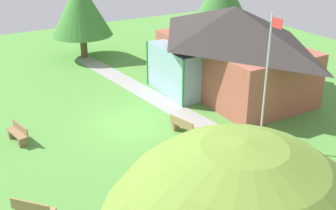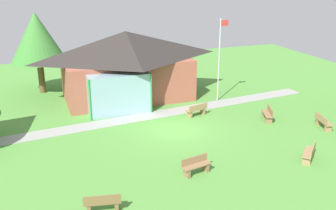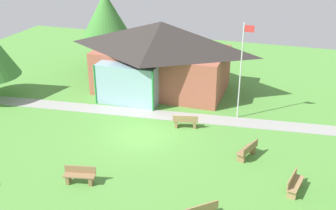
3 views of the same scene
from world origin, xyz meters
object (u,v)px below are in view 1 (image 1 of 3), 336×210
at_px(pavilion, 230,48).
at_px(bench_front_right, 33,210).
at_px(bench_mid_right, 188,181).
at_px(bench_front_center, 18,134).
at_px(flagpole, 267,78).
at_px(bench_rear_near_path, 183,126).
at_px(tree_west_hedge, 81,8).

bearing_deg(pavilion, bench_front_right, -64.65).
bearing_deg(bench_front_right, bench_mid_right, 35.69).
xyz_separation_m(bench_front_right, bench_front_center, (-5.99, 0.79, 0.00)).
relative_size(pavilion, flagpole, 1.67).
xyz_separation_m(pavilion, bench_front_center, (0.19, -12.26, -2.22)).
relative_size(pavilion, bench_rear_near_path, 6.47).
bearing_deg(bench_front_center, bench_front_right, 160.77).
relative_size(bench_mid_right, bench_front_center, 1.00).
bearing_deg(bench_rear_near_path, bench_front_right, -83.65).
height_order(pavilion, flagpole, flagpole).
height_order(bench_front_right, bench_rear_near_path, same).
bearing_deg(bench_mid_right, bench_front_right, -170.74).
height_order(bench_front_center, bench_rear_near_path, same).
distance_m(bench_mid_right, tree_west_hedge, 18.48).
height_order(flagpole, tree_west_hedge, flagpole).
xyz_separation_m(flagpole, bench_front_right, (0.02, -10.13, -2.91)).
bearing_deg(tree_west_hedge, bench_front_right, -25.15).
bearing_deg(flagpole, bench_front_right, -89.87).
bearing_deg(bench_rear_near_path, bench_front_center, -128.03).
bearing_deg(bench_rear_near_path, bench_mid_right, -43.19).
xyz_separation_m(flagpole, bench_mid_right, (1.22, -4.65, -2.91)).
xyz_separation_m(flagpole, bench_rear_near_path, (-2.77, -2.36, -2.91)).
bearing_deg(bench_mid_right, flagpole, 36.35).
bearing_deg(flagpole, bench_rear_near_path, -139.57).
bearing_deg(bench_mid_right, tree_west_hedge, 103.95).
bearing_deg(tree_west_hedge, bench_rear_near_path, -0.57).
height_order(bench_front_right, tree_west_hedge, tree_west_hedge).
bearing_deg(bench_rear_near_path, flagpole, 26.97).
distance_m(bench_mid_right, bench_rear_near_path, 4.60).
xyz_separation_m(pavilion, bench_front_right, (6.18, -13.04, -2.22)).
bearing_deg(flagpole, bench_front_center, -122.56).
relative_size(bench_front_center, tree_west_hedge, 0.28).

